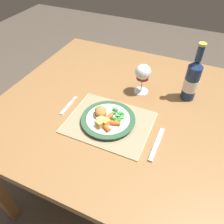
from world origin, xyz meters
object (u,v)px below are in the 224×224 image
dining_table (118,115)px  wine_glass (143,73)px  table_knife (156,147)px  bottle (192,80)px  fork (68,106)px  dinner_plate (108,120)px

dining_table → wine_glass: 0.24m
table_knife → bottle: bearing=81.0°
dining_table → bottle: (0.30, 0.17, 0.19)m
fork → wine_glass: wine_glass is taller
table_knife → bottle: bottle is taller
wine_glass → bottle: bearing=11.6°
fork → bottle: bearing=30.8°
dinner_plate → table_knife: bearing=-12.4°
wine_glass → table_knife: bearing=-62.5°
fork → table_knife: size_ratio=0.77×
dining_table → bottle: bearing=29.9°
fork → bottle: size_ratio=0.49×
dinner_plate → bottle: size_ratio=0.82×
dining_table → fork: size_ratio=8.06×
fork → dining_table: bearing=32.0°
wine_glass → bottle: 0.23m
fork → wine_glass: 0.39m
dinner_plate → fork: bearing=175.9°
dinner_plate → fork: 0.22m
table_knife → wine_glass: (-0.17, 0.32, 0.11)m
fork → table_knife: bearing=-8.4°
fork → table_knife: table_knife is taller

